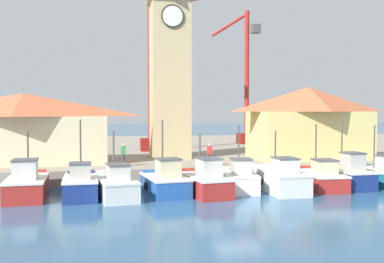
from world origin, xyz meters
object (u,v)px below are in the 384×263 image
at_px(fishing_boat_far_left, 27,184).
at_px(fishing_boat_left_inner, 116,185).
at_px(fishing_boat_right_inner, 279,179).
at_px(fishing_boat_end_right, 381,175).
at_px(clock_tower, 170,60).
at_px(fishing_boat_center, 204,182).
at_px(fishing_boat_mid_right, 240,179).
at_px(fishing_boat_far_right, 346,175).
at_px(fishing_boat_mid_left, 165,182).
at_px(dock_worker_near_tower, 123,155).
at_px(port_crane_near, 246,94).
at_px(warehouse_left, 23,127).
at_px(warehouse_right, 308,122).
at_px(fishing_boat_left_outer, 81,185).
at_px(fishing_boat_right_outer, 319,178).
at_px(dock_worker_along_quay, 210,154).
at_px(port_crane_far, 151,68).

bearing_deg(fishing_boat_far_left, fishing_boat_left_inner, -8.41).
xyz_separation_m(fishing_boat_right_inner, fishing_boat_end_right, (7.49, 0.75, -0.08)).
bearing_deg(clock_tower, fishing_boat_center, -87.30).
bearing_deg(fishing_boat_end_right, fishing_boat_mid_right, -179.12).
bearing_deg(fishing_boat_left_inner, fishing_boat_far_right, 3.14).
height_order(fishing_boat_left_inner, fishing_boat_right_inner, fishing_boat_left_inner).
bearing_deg(fishing_boat_center, fishing_boat_mid_left, 172.07).
bearing_deg(fishing_boat_mid_right, fishing_boat_mid_left, -174.28).
distance_m(fishing_boat_far_right, dock_worker_near_tower, 15.19).
height_order(fishing_boat_far_right, dock_worker_near_tower, fishing_boat_far_right).
height_order(fishing_boat_far_left, fishing_boat_center, fishing_boat_far_left).
height_order(fishing_boat_far_right, port_crane_near, port_crane_near).
relative_size(warehouse_left, warehouse_right, 1.34).
bearing_deg(warehouse_left, fishing_boat_mid_right, -30.54).
xyz_separation_m(fishing_boat_far_left, fishing_boat_far_right, (19.95, 0.08, 0.01)).
distance_m(fishing_boat_left_inner, warehouse_left, 11.80).
bearing_deg(warehouse_right, fishing_boat_left_outer, -154.67).
relative_size(fishing_boat_right_outer, fishing_boat_end_right, 0.97).
bearing_deg(fishing_boat_far_left, port_crane_near, 49.96).
relative_size(fishing_boat_mid_right, fishing_boat_right_outer, 0.87).
relative_size(fishing_boat_mid_right, fishing_boat_end_right, 0.85).
bearing_deg(fishing_boat_far_right, warehouse_right, 82.74).
bearing_deg(fishing_boat_mid_left, fishing_boat_end_right, 2.46).
xyz_separation_m(fishing_boat_left_inner, dock_worker_along_quay, (6.62, 4.68, 1.21)).
xyz_separation_m(fishing_boat_mid_right, fishing_boat_right_inner, (2.40, -0.60, 0.06)).
height_order(fishing_boat_center, fishing_boat_far_right, fishing_boat_far_right).
bearing_deg(port_crane_far, dock_worker_along_quay, -77.90).
distance_m(fishing_boat_left_outer, port_crane_far, 20.45).
height_order(clock_tower, port_crane_near, clock_tower).
relative_size(fishing_boat_left_inner, fishing_boat_mid_right, 1.20).
height_order(fishing_boat_far_left, port_crane_near, port_crane_near).
distance_m(fishing_boat_right_inner, port_crane_near, 26.78).
bearing_deg(warehouse_left, fishing_boat_right_outer, -23.36).
relative_size(fishing_boat_right_outer, dock_worker_near_tower, 3.07).
height_order(fishing_boat_far_left, fishing_boat_end_right, fishing_boat_end_right).
distance_m(warehouse_right, dock_worker_near_tower, 15.78).
relative_size(fishing_boat_mid_right, dock_worker_along_quay, 2.67).
height_order(fishing_boat_end_right, warehouse_right, warehouse_right).
distance_m(fishing_boat_left_inner, fishing_boat_mid_right, 7.71).
xyz_separation_m(fishing_boat_right_inner, dock_worker_near_tower, (-9.43, 5.54, 1.14)).
relative_size(fishing_boat_mid_left, fishing_boat_right_inner, 0.86).
relative_size(fishing_boat_right_outer, warehouse_left, 0.39).
relative_size(fishing_boat_left_inner, fishing_boat_end_right, 1.02).
bearing_deg(dock_worker_near_tower, fishing_boat_far_left, -138.35).
height_order(fishing_boat_right_outer, warehouse_left, warehouse_left).
relative_size(fishing_boat_far_left, port_crane_far, 0.24).
bearing_deg(port_crane_near, warehouse_right, -89.69).
bearing_deg(warehouse_right, fishing_boat_left_inner, -151.20).
relative_size(fishing_boat_center, clock_tower, 0.30).
distance_m(fishing_boat_left_inner, fishing_boat_center, 5.20).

